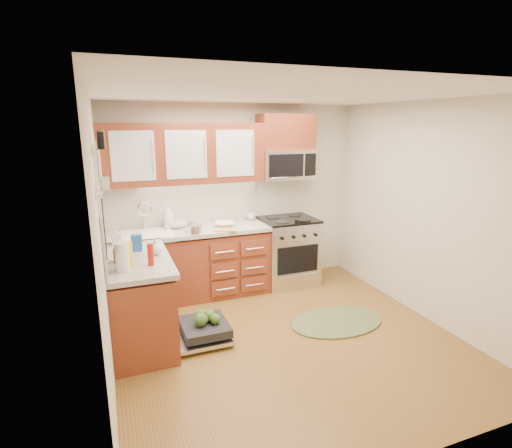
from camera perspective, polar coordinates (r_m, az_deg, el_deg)
name	(u,v)px	position (r m, az deg, el deg)	size (l,w,h in m)	color
floor	(286,338)	(4.47, 4.36, -15.98)	(3.50, 3.50, 0.00)	brown
ceiling	(291,95)	(3.88, 5.08, 17.92)	(3.50, 3.50, 0.00)	white
wall_back	(235,197)	(5.59, -3.02, 3.91)	(3.50, 0.04, 2.50)	beige
wall_front	(414,294)	(2.61, 21.60, -9.23)	(3.50, 0.04, 2.50)	beige
wall_left	(102,244)	(3.63, -21.18, -2.70)	(0.04, 3.50, 2.50)	beige
wall_right	(427,212)	(4.99, 23.19, 1.52)	(0.04, 3.50, 2.50)	beige
base_cabinet_back	(190,266)	(5.35, -9.37, -5.91)	(2.05, 0.60, 0.85)	#5D2A15
base_cabinet_left	(140,303)	(4.41, -16.28, -10.78)	(0.60, 1.25, 0.85)	#5D2A15
countertop_back	(189,231)	(5.20, -9.55, -1.02)	(2.07, 0.64, 0.05)	#A49D96
countertop_left	(137,260)	(4.24, -16.59, -4.92)	(0.64, 1.27, 0.05)	#A49D96
backsplash_back	(184,203)	(5.41, -10.31, 2.92)	(2.05, 0.02, 0.57)	#B2AFA0
backsplash_left	(104,233)	(4.14, -20.95, -1.22)	(0.02, 1.25, 0.57)	#B2AFA0
upper_cabinets	(184,154)	(5.16, -10.30, 9.85)	(2.05, 0.35, 0.75)	#5D2A15
cabinet_over_mw	(286,132)	(5.59, 4.26, 13.01)	(0.76, 0.35, 0.47)	#5D2A15
range	(288,251)	(5.73, 4.57, -3.85)	(0.76, 0.64, 0.95)	silver
microwave	(286,164)	(5.59, 4.28, 8.54)	(0.76, 0.38, 0.40)	silver
sink	(148,243)	(5.13, -15.21, -2.67)	(0.62, 0.50, 0.26)	white
dishwasher	(201,331)	(4.43, -7.84, -14.92)	(0.70, 0.60, 0.20)	silver
window	(100,199)	(4.05, -21.37, 3.34)	(0.03, 1.05, 1.05)	white
window_blind	(100,164)	(4.01, -21.43, 8.01)	(0.02, 0.96, 0.40)	white
shelf_upper	(96,151)	(3.14, -21.91, 9.66)	(0.04, 0.40, 0.03)	white
shelf_lower	(100,192)	(3.18, -21.42, 4.28)	(0.04, 0.40, 0.03)	white
rug	(337,322)	(4.86, 11.47, -13.50)	(1.12, 0.73, 0.02)	olive
skillet	(303,221)	(5.42, 6.70, 0.49)	(0.21, 0.21, 0.04)	black
stock_pot	(195,229)	(4.97, -8.76, -0.73)	(0.18, 0.18, 0.11)	silver
cutting_board	(226,230)	(5.08, -4.36, -0.81)	(0.28, 0.18, 0.02)	tan
canister	(190,226)	(5.05, -9.41, -0.33)	(0.09, 0.09, 0.14)	silver
paper_towel_roll	(122,257)	(3.86, -18.54, -4.48)	(0.12, 0.12, 0.27)	white
mustard_bottle	(129,255)	(3.94, -17.75, -4.19)	(0.08, 0.08, 0.25)	yellow
red_bottle	(151,254)	(3.93, -14.83, -4.23)	(0.06, 0.06, 0.22)	#A3190D
wooden_box	(123,255)	(4.12, -18.53, -4.16)	(0.15, 0.10, 0.15)	brown
blue_carton	(137,243)	(4.41, -16.67, -2.60)	(0.11, 0.07, 0.18)	#2557AE
bowl_a	(225,224)	(5.25, -4.49, -0.06)	(0.26, 0.26, 0.06)	#999999
bowl_b	(176,224)	(5.31, -11.35, 0.03)	(0.30, 0.30, 0.09)	#999999
cup	(251,216)	(5.61, -0.73, 1.13)	(0.13, 0.13, 0.10)	#999999
soap_bottle_a	(169,216)	(5.24, -12.39, 1.08)	(0.13, 0.13, 0.33)	#999999
soap_bottle_b	(116,236)	(4.70, -19.40, -1.66)	(0.09, 0.09, 0.20)	#999999
soap_bottle_c	(156,247)	(4.24, -14.16, -3.25)	(0.12, 0.12, 0.16)	#999999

